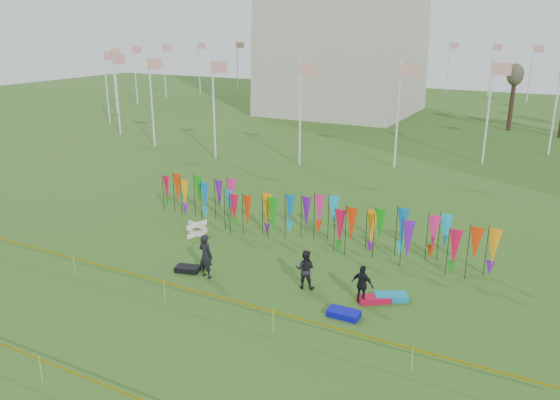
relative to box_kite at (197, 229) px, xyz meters
The scene contains 13 objects.
ground 6.92m from the box_kite, 45.62° to the right, with size 160.00×160.00×0.00m, color #2C5517.
flagpole_ring 44.18m from the box_kite, 102.02° to the left, with size 57.40×56.16×8.00m.
banner_row 5.58m from the box_kite, 21.05° to the left, with size 18.64×0.64×2.34m.
caution_tape_near 7.80m from the box_kite, 53.70° to the right, with size 26.00×0.02×0.90m.
caution_tape_far 12.98m from the box_kite, 69.19° to the right, with size 26.00×0.02×0.90m.
box_kite is the anchor object (origin of this frame).
person_left 4.92m from the box_kite, 49.19° to the right, with size 0.72×0.53×1.97m, color black.
person_mid 7.90m from the box_kite, 19.48° to the right, with size 0.82×0.51×1.68m, color black.
person_right 10.35m from the box_kite, 15.39° to the right, with size 0.93×0.53×1.58m, color black.
kite_bag_blue 10.57m from the box_kite, 22.79° to the right, with size 1.20×0.63×0.25m, color #0B0DB3.
kite_bag_red 10.67m from the box_kite, 13.24° to the right, with size 1.27×0.58×0.23m, color #BD0C2F.
kite_bag_black 4.25m from the box_kite, 59.58° to the right, with size 1.06×0.61×0.24m, color black.
kite_bag_teal 11.09m from the box_kite, 10.22° to the right, with size 1.29×0.62×0.25m, color #0D8AB6.
Camera 1 is at (11.32, -16.34, 10.48)m, focal length 35.00 mm.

